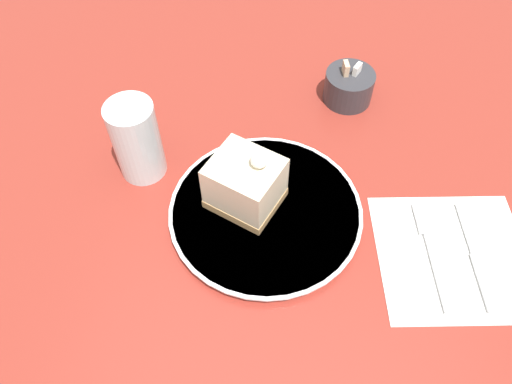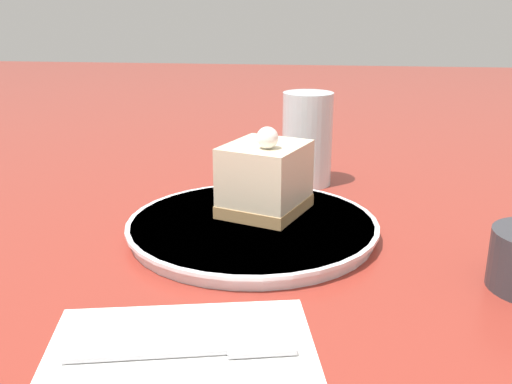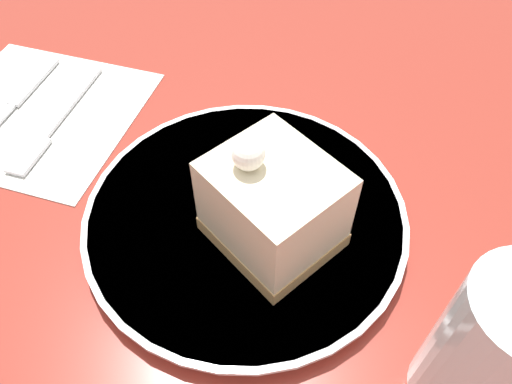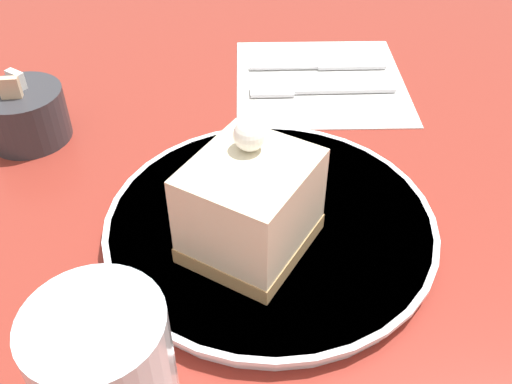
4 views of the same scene
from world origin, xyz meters
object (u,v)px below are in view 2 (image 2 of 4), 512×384
fork (202,350)px  drinking_glass (307,139)px  cake_slice (265,178)px  plate (252,227)px

fork → drinking_glass: size_ratio=1.29×
cake_slice → fork: 0.28m
drinking_glass → cake_slice: bearing=-13.3°
cake_slice → drinking_glass: size_ratio=0.90×
cake_slice → fork: bearing=16.1°
plate → drinking_glass: size_ratio=2.13×
cake_slice → drinking_glass: bearing=-173.7°
plate → fork: plate is taller
fork → drinking_glass: drinking_glass is taller
plate → fork: (0.24, -0.01, -0.00)m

